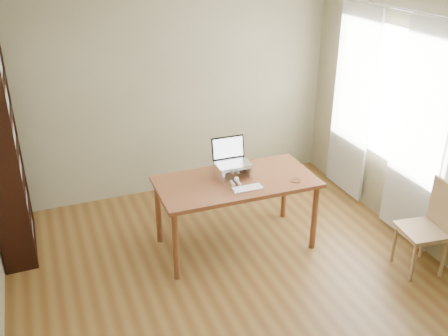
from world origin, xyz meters
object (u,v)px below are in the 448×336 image
(laptop, at_px, (231,157))
(chair, at_px, (429,224))
(bookshelf, at_px, (3,154))
(cat, at_px, (229,170))
(desk, at_px, (236,188))
(keyboard, at_px, (247,188))

(laptop, xyz_separation_m, chair, (1.53, -1.16, -0.46))
(chair, bearing_deg, bookshelf, 161.29)
(laptop, relative_size, cat, 0.71)
(cat, bearing_deg, chair, -30.37)
(bookshelf, xyz_separation_m, cat, (2.04, -0.66, -0.23))
(desk, bearing_deg, chair, -32.62)
(cat, relative_size, chair, 0.54)
(desk, relative_size, chair, 1.75)
(cat, bearing_deg, desk, -71.17)
(chair, bearing_deg, keyboard, 159.79)
(bookshelf, xyz_separation_m, chair, (3.60, -1.78, -0.57))
(desk, relative_size, keyboard, 5.21)
(laptop, bearing_deg, bookshelf, 164.04)
(bookshelf, xyz_separation_m, desk, (2.07, -0.77, -0.39))
(laptop, relative_size, keyboard, 1.13)
(desk, bearing_deg, laptop, 90.93)
(bookshelf, height_order, laptop, bookshelf)
(desk, height_order, chair, chair)
(laptop, xyz_separation_m, cat, (-0.03, -0.03, -0.13))
(bookshelf, relative_size, cat, 4.33)
(keyboard, bearing_deg, laptop, 95.48)
(bookshelf, bearing_deg, cat, -17.83)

